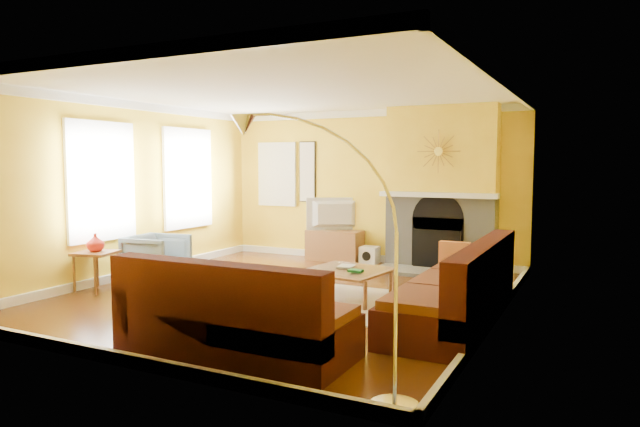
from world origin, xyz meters
The scene contains 27 objects.
floor centered at (0.00, 0.00, -0.01)m, with size 5.50×6.00×0.02m, color #603314.
ceiling centered at (0.00, 0.00, 2.71)m, with size 5.50×6.00×0.02m, color white.
wall_back centered at (0.00, 3.01, 1.35)m, with size 5.50×0.02×2.70m, color yellow.
wall_front centered at (0.00, -3.01, 1.35)m, with size 5.50×0.02×2.70m, color yellow.
wall_left centered at (-2.76, 0.00, 1.35)m, with size 0.02×6.00×2.70m, color yellow.
wall_right centered at (2.76, 0.00, 1.35)m, with size 0.02×6.00×2.70m, color yellow.
baseboard centered at (0.00, 0.00, 0.06)m, with size 5.50×6.00×0.12m, color white, non-canonical shape.
crown_molding centered at (0.00, 0.00, 2.64)m, with size 5.50×6.00×0.12m, color white, non-canonical shape.
window_left_near centered at (-2.72, 1.30, 1.50)m, with size 0.06×1.22×1.72m, color white.
window_left_far centered at (-2.72, -0.60, 1.50)m, with size 0.06×1.22×1.72m, color white.
window_back centered at (-1.90, 2.96, 1.55)m, with size 0.82×0.06×1.22m, color white.
wall_art centered at (-1.25, 2.97, 1.60)m, with size 0.34×0.04×1.14m, color white.
fireplace centered at (1.35, 2.80, 1.35)m, with size 1.80×0.40×2.70m, color gray, non-canonical shape.
mantel centered at (1.35, 2.56, 1.25)m, with size 1.92×0.22×0.08m, color white.
hearth centered at (1.35, 2.25, 0.03)m, with size 1.80×0.70×0.06m, color gray.
sunburst centered at (1.35, 2.57, 1.95)m, with size 0.70×0.04×0.70m, color olive, non-canonical shape.
rug centered at (0.62, -0.05, 0.01)m, with size 2.40×1.80×0.02m, color beige.
sectional_sofa centered at (1.21, -0.79, 0.45)m, with size 3.08×3.82×0.90m, color #3B1413, non-canonical shape.
coffee_table centered at (0.82, 0.13, 0.20)m, with size 1.00×1.00×0.40m, color white, non-canonical shape.
media_console centered at (-0.58, 2.76, 0.28)m, with size 1.00×0.45×0.55m, color brown.
tv centered at (-0.58, 2.76, 0.84)m, with size 1.02×0.13×0.59m, color black.
subwoofer centered at (0.11, 2.75, 0.15)m, with size 0.30×0.30×0.30m, color white.
armchair centered at (-2.14, -0.12, 0.35)m, with size 0.76×0.78×0.71m, color gray.
side_table centered at (-2.45, -0.97, 0.28)m, with size 0.50×0.50×0.55m, color brown, non-canonical shape.
vase centered at (-2.45, -0.97, 0.67)m, with size 0.24×0.24×0.25m, color red.
book centered at (0.67, 0.23, 0.41)m, with size 0.20×0.27×0.03m, color white.
arc_lamp centered at (1.93, -2.80, 1.06)m, with size 1.35×0.36×2.12m, color silver, non-canonical shape.
Camera 1 is at (3.77, -6.51, 1.75)m, focal length 32.00 mm.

